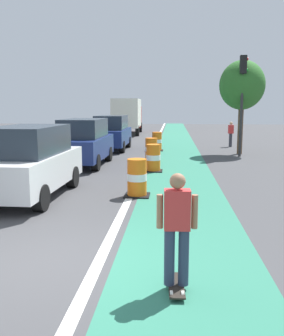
{
  "coord_description": "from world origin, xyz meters",
  "views": [
    {
      "loc": [
        2.11,
        -5.92,
        2.59
      ],
      "look_at": [
        1.38,
        3.18,
        1.1
      ],
      "focal_mm": 40.64,
      "sensor_mm": 36.0,
      "label": 1
    }
  ],
  "objects_px": {
    "traffic_barrel_back": "(151,150)",
    "traffic_barrel_front": "(137,178)",
    "pedestrian_crossing": "(231,133)",
    "traffic_barrel_far": "(157,142)",
    "parked_suv_nearest": "(29,161)",
    "delivery_truck_down_block": "(128,114)",
    "parked_suv_second": "(84,142)",
    "skateboarder_on_lane": "(177,228)",
    "street_tree_sidewalk": "(242,86)",
    "traffic_light_corner": "(242,88)",
    "traffic_barrel_mid": "(153,158)",
    "parked_suv_third": "(112,133)"
  },
  "relations": [
    {
      "from": "pedestrian_crossing",
      "to": "traffic_barrel_far",
      "type": "bearing_deg",
      "value": -151.41
    },
    {
      "from": "skateboarder_on_lane",
      "to": "parked_suv_third",
      "type": "relative_size",
      "value": 0.37
    },
    {
      "from": "skateboarder_on_lane",
      "to": "parked_suv_second",
      "type": "bearing_deg",
      "value": 109.31
    },
    {
      "from": "parked_suv_nearest",
      "to": "traffic_light_corner",
      "type": "distance_m",
      "value": 12.44
    },
    {
      "from": "pedestrian_crossing",
      "to": "parked_suv_nearest",
      "type": "bearing_deg",
      "value": -118.41
    },
    {
      "from": "traffic_barrel_far",
      "to": "traffic_light_corner",
      "type": "height_order",
      "value": "traffic_light_corner"
    },
    {
      "from": "traffic_barrel_far",
      "to": "street_tree_sidewalk",
      "type": "distance_m",
      "value": 5.67
    },
    {
      "from": "parked_suv_nearest",
      "to": "delivery_truck_down_block",
      "type": "xyz_separation_m",
      "value": [
        -0.14,
        25.07,
        0.81
      ]
    },
    {
      "from": "skateboarder_on_lane",
      "to": "delivery_truck_down_block",
      "type": "distance_m",
      "value": 30.68
    },
    {
      "from": "delivery_truck_down_block",
      "to": "traffic_barrel_back",
      "type": "bearing_deg",
      "value": -79.66
    },
    {
      "from": "parked_suv_second",
      "to": "traffic_barrel_front",
      "type": "bearing_deg",
      "value": -63.04
    },
    {
      "from": "parked_suv_second",
      "to": "street_tree_sidewalk",
      "type": "distance_m",
      "value": 9.22
    },
    {
      "from": "parked_suv_nearest",
      "to": "traffic_barrel_mid",
      "type": "relative_size",
      "value": 4.25
    },
    {
      "from": "street_tree_sidewalk",
      "to": "parked_suv_third",
      "type": "bearing_deg",
      "value": 169.0
    },
    {
      "from": "traffic_light_corner",
      "to": "pedestrian_crossing",
      "type": "height_order",
      "value": "traffic_light_corner"
    },
    {
      "from": "traffic_barrel_far",
      "to": "parked_suv_third",
      "type": "bearing_deg",
      "value": 175.79
    },
    {
      "from": "parked_suv_third",
      "to": "pedestrian_crossing",
      "type": "relative_size",
      "value": 2.87
    },
    {
      "from": "traffic_barrel_back",
      "to": "pedestrian_crossing",
      "type": "xyz_separation_m",
      "value": [
        4.73,
        6.72,
        0.33
      ]
    },
    {
      "from": "traffic_barrel_back",
      "to": "traffic_light_corner",
      "type": "xyz_separation_m",
      "value": [
        4.51,
        1.93,
        2.97
      ]
    },
    {
      "from": "delivery_truck_down_block",
      "to": "pedestrian_crossing",
      "type": "bearing_deg",
      "value": -53.58
    },
    {
      "from": "traffic_barrel_mid",
      "to": "traffic_barrel_far",
      "type": "relative_size",
      "value": 1.0
    },
    {
      "from": "skateboarder_on_lane",
      "to": "traffic_barrel_front",
      "type": "bearing_deg",
      "value": 100.9
    },
    {
      "from": "skateboarder_on_lane",
      "to": "traffic_light_corner",
      "type": "height_order",
      "value": "traffic_light_corner"
    },
    {
      "from": "parked_suv_second",
      "to": "traffic_barrel_front",
      "type": "relative_size",
      "value": 4.24
    },
    {
      "from": "street_tree_sidewalk",
      "to": "traffic_barrel_mid",
      "type": "bearing_deg",
      "value": -126.45
    },
    {
      "from": "parked_suv_third",
      "to": "traffic_barrel_far",
      "type": "relative_size",
      "value": 4.23
    },
    {
      "from": "traffic_barrel_front",
      "to": "street_tree_sidewalk",
      "type": "height_order",
      "value": "street_tree_sidewalk"
    },
    {
      "from": "traffic_barrel_back",
      "to": "traffic_barrel_far",
      "type": "distance_m",
      "value": 4.19
    },
    {
      "from": "traffic_barrel_mid",
      "to": "delivery_truck_down_block",
      "type": "xyz_separation_m",
      "value": [
        -3.43,
        20.43,
        1.31
      ]
    },
    {
      "from": "traffic_barrel_back",
      "to": "delivery_truck_down_block",
      "type": "relative_size",
      "value": 0.14
    },
    {
      "from": "skateboarder_on_lane",
      "to": "traffic_barrel_back",
      "type": "height_order",
      "value": "skateboarder_on_lane"
    },
    {
      "from": "traffic_barrel_mid",
      "to": "delivery_truck_down_block",
      "type": "distance_m",
      "value": 20.76
    },
    {
      "from": "parked_suv_nearest",
      "to": "traffic_barrel_mid",
      "type": "xyz_separation_m",
      "value": [
        3.29,
        4.65,
        -0.5
      ]
    },
    {
      "from": "traffic_barrel_front",
      "to": "traffic_light_corner",
      "type": "relative_size",
      "value": 0.21
    },
    {
      "from": "traffic_barrel_back",
      "to": "parked_suv_nearest",
      "type": "bearing_deg",
      "value": -111.69
    },
    {
      "from": "traffic_barrel_back",
      "to": "traffic_barrel_front",
      "type": "bearing_deg",
      "value": -90.0
    },
    {
      "from": "parked_suv_second",
      "to": "traffic_barrel_back",
      "type": "bearing_deg",
      "value": 29.95
    },
    {
      "from": "parked_suv_third",
      "to": "delivery_truck_down_block",
      "type": "xyz_separation_m",
      "value": [
        -0.57,
        13.04,
        0.81
      ]
    },
    {
      "from": "parked_suv_second",
      "to": "pedestrian_crossing",
      "type": "xyz_separation_m",
      "value": [
        7.59,
        8.37,
        -0.17
      ]
    },
    {
      "from": "traffic_barrel_far",
      "to": "traffic_barrel_mid",
      "type": "bearing_deg",
      "value": -88.76
    },
    {
      "from": "parked_suv_second",
      "to": "street_tree_sidewalk",
      "type": "relative_size",
      "value": 0.92
    },
    {
      "from": "parked_suv_third",
      "to": "parked_suv_nearest",
      "type": "bearing_deg",
      "value": -92.04
    },
    {
      "from": "parked_suv_nearest",
      "to": "traffic_light_corner",
      "type": "xyz_separation_m",
      "value": [
        7.55,
        9.58,
        2.47
      ]
    },
    {
      "from": "parked_suv_second",
      "to": "traffic_barrel_mid",
      "type": "bearing_deg",
      "value": -23.31
    },
    {
      "from": "skateboarder_on_lane",
      "to": "delivery_truck_down_block",
      "type": "height_order",
      "value": "delivery_truck_down_block"
    },
    {
      "from": "traffic_barrel_far",
      "to": "traffic_light_corner",
      "type": "bearing_deg",
      "value": -27.11
    },
    {
      "from": "parked_suv_nearest",
      "to": "traffic_barrel_front",
      "type": "relative_size",
      "value": 4.25
    },
    {
      "from": "parked_suv_second",
      "to": "parked_suv_third",
      "type": "relative_size",
      "value": 1.0
    },
    {
      "from": "traffic_barrel_far",
      "to": "delivery_truck_down_block",
      "type": "distance_m",
      "value": 13.7
    },
    {
      "from": "parked_suv_second",
      "to": "delivery_truck_down_block",
      "type": "distance_m",
      "value": 19.1
    }
  ]
}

